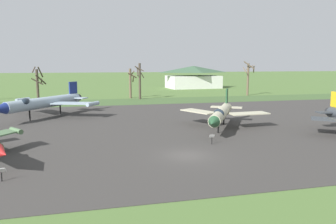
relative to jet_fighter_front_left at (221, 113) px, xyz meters
The scene contains 12 objects.
ground_plane 12.98m from the jet_fighter_front_left, 126.36° to the right, with size 600.00×600.00×0.00m, color #4C6B33.
asphalt_apron 8.66m from the jet_fighter_front_left, 154.49° to the left, with size 96.61×46.48×0.05m, color #383533.
grass_verge_strip 33.80m from the jet_fighter_front_left, 103.02° to the left, with size 156.61×12.00×0.06m, color #3E592E.
jet_fighter_front_left is the anchor object (origin of this frame).
info_placard_front_left 8.23m from the jet_fighter_front_left, 119.16° to the right, with size 0.53×0.30×1.06m.
jet_fighter_front_right 27.19m from the jet_fighter_front_left, 148.20° to the left, with size 14.56×15.61×5.24m.
info_placard_rear_center 26.04m from the jet_fighter_front_left, 148.51° to the right, with size 0.62×0.31×1.05m.
bare_tree_left_of_center 49.55m from the jet_fighter_front_left, 124.06° to the left, with size 3.12×3.19×7.69m.
bare_tree_center 41.20m from the jet_fighter_front_left, 99.15° to the left, with size 2.38×2.68×7.17m.
bare_tree_right_of_center 37.60m from the jet_fighter_front_left, 97.45° to the left, with size 2.31×1.98×8.43m.
bare_tree_far_right 47.14m from the jet_fighter_front_left, 58.74° to the left, with size 3.90×3.32×9.00m.
visitor_building 71.34m from the jet_fighter_front_left, 74.97° to the left, with size 18.92×12.49×7.61m.
Camera 1 is at (-8.18, -26.98, 8.22)m, focal length 34.28 mm.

